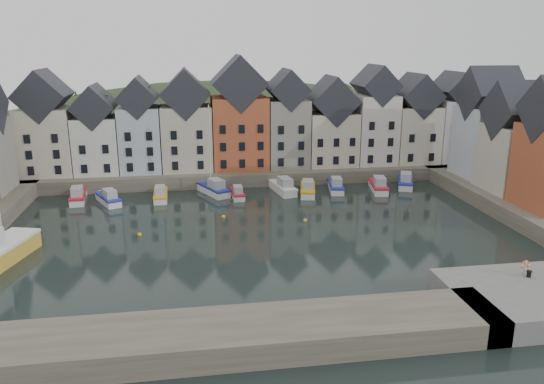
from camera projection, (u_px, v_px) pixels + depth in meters
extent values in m
plane|color=black|center=(263.00, 238.00, 60.41)|extent=(260.00, 260.00, 0.00)
cube|color=#4C463A|center=(238.00, 170.00, 88.65)|extent=(90.00, 16.00, 2.00)
cube|color=#4C463A|center=(543.00, 207.00, 68.44)|extent=(14.00, 54.00, 2.00)
cube|color=#4C463A|center=(166.00, 342.00, 37.75)|extent=(50.00, 6.00, 2.00)
ellipsoid|color=#213319|center=(229.00, 225.00, 118.56)|extent=(153.60, 70.40, 64.00)
sphere|color=#1C3015|center=(158.00, 110.00, 104.40)|extent=(5.77, 5.77, 5.77)
sphere|color=#1C3015|center=(335.00, 104.00, 119.60)|extent=(5.27, 5.27, 5.27)
sphere|color=#1C3015|center=(374.00, 108.00, 114.47)|extent=(5.07, 5.07, 5.07)
sphere|color=#1C3015|center=(294.00, 109.00, 112.84)|extent=(5.01, 5.01, 5.01)
sphere|color=#1C3015|center=(40.00, 119.00, 106.87)|extent=(3.94, 3.94, 3.94)
sphere|color=#1C3015|center=(350.00, 104.00, 119.66)|extent=(5.21, 5.21, 5.21)
sphere|color=#1C3015|center=(235.00, 106.00, 114.18)|extent=(5.45, 5.45, 5.45)
sphere|color=#1C3015|center=(411.00, 114.00, 109.94)|extent=(4.49, 4.49, 4.49)
cube|color=beige|center=(49.00, 141.00, 80.81)|extent=(7.67, 8.00, 10.07)
cube|color=black|center=(43.00, 95.00, 78.91)|extent=(7.67, 8.16, 7.67)
cube|color=silver|center=(98.00, 144.00, 82.08)|extent=(6.56, 8.00, 8.61)
cube|color=black|center=(95.00, 106.00, 80.46)|extent=(6.56, 8.16, 6.56)
cube|color=#ACB5BF|center=(141.00, 139.00, 82.85)|extent=(6.20, 8.00, 10.02)
cube|color=black|center=(138.00, 96.00, 81.06)|extent=(6.20, 8.16, 6.20)
cube|color=#B5AC99|center=(187.00, 137.00, 83.88)|extent=(7.70, 8.00, 10.08)
cube|color=black|center=(185.00, 93.00, 81.99)|extent=(7.70, 8.16, 7.70)
cube|color=#A34D2E|center=(239.00, 132.00, 84.95)|extent=(8.69, 8.00, 11.28)
cube|color=black|center=(239.00, 83.00, 82.82)|extent=(8.69, 8.16, 8.69)
cube|color=gray|center=(287.00, 133.00, 86.15)|extent=(6.43, 8.00, 10.78)
cube|color=black|center=(287.00, 89.00, 84.25)|extent=(6.43, 8.16, 6.43)
cube|color=beige|center=(330.00, 138.00, 87.53)|extent=(7.88, 8.00, 8.56)
cube|color=black|center=(331.00, 100.00, 85.83)|extent=(7.88, 8.16, 7.88)
cube|color=beige|center=(373.00, 129.00, 88.25)|extent=(6.50, 8.00, 11.27)
cube|color=black|center=(375.00, 85.00, 86.27)|extent=(6.50, 8.16, 6.50)
cube|color=beige|center=(412.00, 134.00, 89.54)|extent=(7.23, 8.00, 9.32)
cube|color=black|center=(415.00, 95.00, 87.78)|extent=(7.23, 8.16, 7.23)
cube|color=silver|center=(451.00, 130.00, 90.42)|extent=(6.18, 8.00, 10.32)
cube|color=black|center=(454.00, 90.00, 88.59)|extent=(6.18, 8.16, 6.18)
cube|color=#ACB5BF|center=(486.00, 142.00, 79.21)|extent=(7.47, 8.00, 10.38)
cube|color=black|center=(491.00, 93.00, 77.25)|extent=(7.62, 8.00, 8.00)
cube|color=#B5AC99|center=(517.00, 158.00, 71.80)|extent=(8.14, 8.00, 8.89)
cube|color=black|center=(523.00, 110.00, 70.05)|extent=(8.30, 8.00, 8.00)
sphere|color=gold|center=(223.00, 217.00, 67.38)|extent=(0.50, 0.50, 0.50)
sphere|color=gold|center=(305.00, 221.00, 66.01)|extent=(0.50, 0.50, 0.50)
sphere|color=gold|center=(140.00, 235.00, 61.16)|extent=(0.50, 0.50, 0.50)
cube|color=silver|center=(78.00, 198.00, 74.58)|extent=(2.58, 6.53, 1.17)
cube|color=#B71A2E|center=(78.00, 194.00, 74.40)|extent=(2.70, 6.67, 0.27)
cube|color=#999DA0|center=(77.00, 191.00, 73.34)|extent=(1.75, 2.69, 1.27)
cube|color=silver|center=(108.00, 201.00, 73.55)|extent=(4.21, 6.28, 1.11)
cube|color=navy|center=(108.00, 197.00, 73.38)|extent=(4.36, 6.43, 0.25)
cube|color=#999DA0|center=(110.00, 194.00, 72.48)|extent=(2.31, 2.80, 1.22)
cube|color=silver|center=(161.00, 197.00, 75.43)|extent=(1.97, 6.05, 1.10)
cube|color=gold|center=(160.00, 193.00, 75.27)|extent=(2.08, 6.17, 0.25)
cube|color=#999DA0|center=(160.00, 190.00, 74.25)|extent=(1.47, 2.44, 1.20)
cube|color=silver|center=(213.00, 191.00, 78.02)|extent=(4.70, 7.03, 1.25)
cube|color=navy|center=(213.00, 187.00, 77.84)|extent=(4.86, 7.21, 0.28)
cube|color=#999DA0|center=(216.00, 184.00, 76.83)|extent=(2.58, 3.14, 1.36)
cylinder|color=silver|center=(210.00, 148.00, 76.82)|extent=(0.16, 0.16, 12.47)
cube|color=silver|center=(237.00, 195.00, 76.47)|extent=(1.78, 5.28, 0.96)
cube|color=#B71A2E|center=(237.00, 192.00, 76.33)|extent=(1.87, 5.39, 0.22)
cube|color=#999DA0|center=(238.00, 189.00, 75.44)|extent=(1.30, 2.14, 1.04)
cube|color=silver|center=(283.00, 189.00, 78.97)|extent=(3.22, 7.13, 1.26)
cube|color=silver|center=(283.00, 185.00, 78.78)|extent=(3.36, 7.29, 0.29)
cube|color=#999DA0|center=(285.00, 182.00, 77.66)|extent=(2.06, 2.99, 1.38)
cube|color=silver|center=(308.00, 191.00, 78.01)|extent=(3.34, 6.84, 1.20)
cube|color=gold|center=(308.00, 187.00, 77.83)|extent=(3.48, 6.99, 0.27)
cube|color=#999DA0|center=(308.00, 185.00, 76.70)|extent=(2.06, 2.90, 1.31)
cube|color=silver|center=(336.00, 188.00, 79.83)|extent=(2.90, 6.46, 1.14)
cube|color=navy|center=(336.00, 184.00, 79.66)|extent=(3.02, 6.60, 0.26)
cube|color=#999DA0|center=(337.00, 182.00, 78.59)|extent=(1.86, 2.70, 1.25)
cube|color=silver|center=(378.00, 188.00, 79.72)|extent=(3.19, 6.92, 1.22)
cube|color=#B71A2E|center=(378.00, 184.00, 79.54)|extent=(3.32, 7.07, 0.28)
cube|color=#999DA0|center=(380.00, 181.00, 78.40)|extent=(2.02, 2.91, 1.33)
cube|color=silver|center=(405.00, 184.00, 82.18)|extent=(4.32, 6.95, 1.23)
cube|color=navy|center=(405.00, 180.00, 82.00)|extent=(4.47, 7.12, 0.28)
cube|color=#999DA0|center=(406.00, 177.00, 80.87)|extent=(2.43, 3.06, 1.34)
cylinder|color=silver|center=(1.00, 222.00, 53.52)|extent=(0.16, 0.16, 4.07)
cylinder|color=black|center=(529.00, 274.00, 45.80)|extent=(0.36, 0.36, 0.50)
cylinder|color=black|center=(529.00, 271.00, 45.73)|extent=(0.48, 0.48, 0.08)
cube|color=gray|center=(524.00, 268.00, 46.28)|extent=(0.10, 0.10, 1.10)
torus|color=#F0521C|center=(525.00, 265.00, 46.14)|extent=(0.80, 0.14, 0.80)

